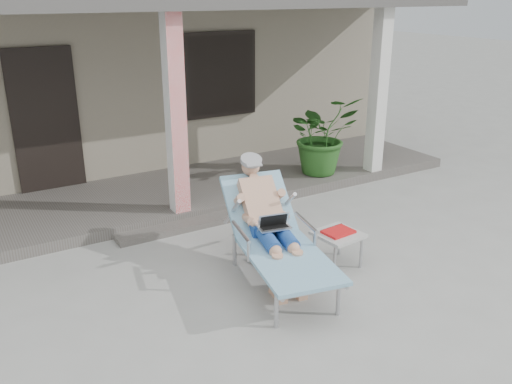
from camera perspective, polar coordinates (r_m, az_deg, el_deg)
ground at (r=5.88m, az=0.55°, el=-10.08°), size 60.00×60.00×0.00m
house at (r=11.22m, az=-17.36°, el=12.76°), size 10.40×5.40×3.30m
porch_deck at (r=8.31m, az=-10.25°, el=-0.42°), size 10.00×2.00×0.15m
porch_overhang at (r=7.74m, az=-11.40°, el=18.59°), size 10.00×2.30×2.85m
porch_step at (r=7.33m, az=-6.99°, el=-3.44°), size 2.00×0.30×0.07m
lounger at (r=5.80m, az=1.72°, el=-1.73°), size 1.11×2.06×1.29m
side_table at (r=6.25m, az=8.63°, el=-4.60°), size 0.52×0.52×0.43m
potted_palm at (r=8.92m, az=6.95°, el=6.00°), size 1.23×1.09×1.28m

